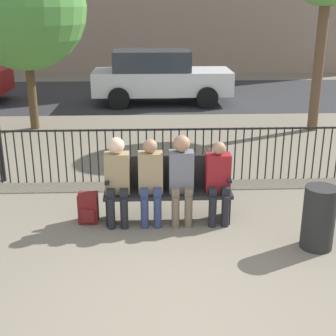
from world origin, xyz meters
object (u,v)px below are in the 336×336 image
park_bench (168,186)px  seated_person_0 (117,176)px  seated_person_3 (218,178)px  trash_bin (319,218)px  seated_person_2 (181,174)px  seated_person_1 (151,178)px  backpack (88,208)px  parked_car_0 (159,76)px  tree_1 (24,7)px

park_bench → seated_person_0: 0.75m
seated_person_3 → trash_bin: size_ratio=1.43×
seated_person_2 → trash_bin: seated_person_2 is taller
seated_person_0 → seated_person_1: (0.46, -0.00, -0.03)m
backpack → trash_bin: (3.00, -0.87, 0.20)m
seated_person_2 → backpack: size_ratio=2.99×
park_bench → parked_car_0: 8.30m
seated_person_0 → seated_person_2: seated_person_2 is taller
trash_bin → seated_person_0: bearing=162.3°
seated_person_1 → backpack: (-0.89, 0.05, -0.47)m
park_bench → parked_car_0: parked_car_0 is taller
seated_person_1 → backpack: size_ratio=2.88×
seated_person_0 → backpack: 0.66m
seated_person_0 → park_bench: bearing=10.2°
backpack → trash_bin: 3.13m
seated_person_1 → seated_person_2: (0.43, 0.00, 0.04)m
park_bench → backpack: park_bench is taller
park_bench → parked_car_0: size_ratio=0.43×
seated_person_3 → parked_car_0: bearing=94.1°
seated_person_3 → tree_1: 6.97m
tree_1 → parked_car_0: size_ratio=1.03×
tree_1 → trash_bin: size_ratio=5.26×
seated_person_0 → tree_1: (-2.38, 5.41, 2.16)m
trash_bin → parked_car_0: bearing=100.9°
seated_person_2 → trash_bin: bearing=-26.0°
seated_person_1 → parked_car_0: parked_car_0 is taller
backpack → seated_person_3: bearing=-1.7°
seated_person_1 → seated_person_3: size_ratio=1.04×
parked_car_0 → seated_person_1: bearing=-92.3°
seated_person_0 → tree_1: bearing=113.8°
parked_car_0 → park_bench: bearing=-90.6°
seated_person_2 → seated_person_3: (0.51, -0.01, -0.07)m
seated_person_1 → trash_bin: bearing=-21.2°
seated_person_1 → backpack: 1.01m
seated_person_1 → seated_person_2: size_ratio=0.96×
seated_person_0 → tree_1: size_ratio=0.29×
seated_person_3 → parked_car_0: (-0.61, 8.42, 0.19)m
seated_person_2 → tree_1: 6.68m
park_bench → tree_1: tree_1 is taller
seated_person_0 → seated_person_2: 0.89m
tree_1 → trash_bin: (4.95, -6.23, -2.46)m
seated_person_1 → seated_person_2: seated_person_2 is taller
seated_person_1 → tree_1: tree_1 is taller
seated_person_1 → seated_person_0: bearing=179.8°
park_bench → seated_person_1: (-0.24, -0.13, 0.18)m
seated_person_1 → trash_bin: 2.28m
seated_person_1 → seated_person_2: bearing=0.3°
park_bench → seated_person_2: bearing=-34.2°
seated_person_3 → backpack: seated_person_3 is taller
seated_person_0 → parked_car_0: bearing=84.6°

